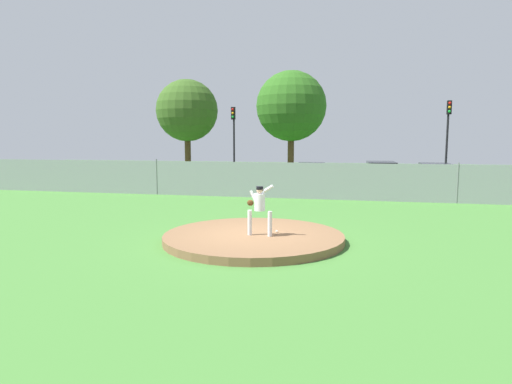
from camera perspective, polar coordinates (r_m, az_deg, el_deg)
The scene contains 17 objects.
ground_plane at distance 19.37m, azimuth 3.67°, elevation -2.42°, with size 80.00×80.00×0.00m, color #427A33.
asphalt_strip at distance 27.72m, azimuth 6.41°, elevation 0.38°, with size 44.00×7.00×0.01m, color #2B2B2D.
pitchers_mound at distance 13.56m, azimuth -0.31°, elevation -5.96°, with size 5.55×5.55×0.24m, color brown.
pitcher_youth at distance 13.11m, azimuth 0.44°, elevation -1.75°, with size 0.83×0.32×1.57m.
baseball at distance 13.72m, azimuth 2.72°, elevation -5.15°, with size 0.07×0.07×0.07m, color white.
chainlink_fence at distance 23.17m, azimuth 5.23°, elevation 1.48°, with size 39.80×0.07×2.01m.
parked_car_slate at distance 27.50m, azimuth 7.20°, elevation 1.96°, with size 2.04×4.25×1.67m.
parked_car_burgundy at distance 27.79m, azimuth 15.97°, elevation 1.90°, with size 1.94×4.46×1.77m.
parked_car_champagne at distance 28.49m, azimuth -1.79°, elevation 2.12°, with size 1.96×4.64×1.57m.
parked_car_charcoal at distance 28.29m, azimuth 27.71°, elevation 1.29°, with size 1.97×4.31×1.57m.
parked_car_white at distance 30.78m, azimuth -12.25°, elevation 2.29°, with size 1.84×4.17×1.54m.
parked_car_teal at distance 28.05m, azimuth 22.31°, elevation 1.63°, with size 1.97×4.28×1.71m.
traffic_cone_orange at distance 27.08m, azimuth -7.08°, elevation 0.76°, with size 0.40×0.40×0.55m.
traffic_light_near at distance 32.53m, azimuth -2.94°, elevation 7.89°, with size 0.28×0.46×5.47m.
traffic_light_far at distance 31.99m, azimuth 23.75°, elevation 7.55°, with size 0.28×0.46×5.67m.
tree_broad_left at distance 40.71m, azimuth -8.99°, elevation 10.43°, with size 5.57×5.57×8.50m.
tree_leaning_west at distance 37.73m, azimuth 4.62°, elevation 11.07°, with size 5.92×5.92×8.87m.
Camera 1 is at (2.96, -12.88, 3.14)m, focal length 30.65 mm.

